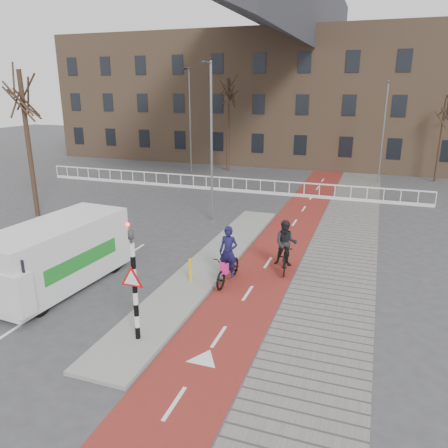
% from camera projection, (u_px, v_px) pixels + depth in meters
% --- Properties ---
extents(ground, '(120.00, 120.00, 0.00)m').
position_uv_depth(ground, '(186.00, 313.00, 14.16)').
color(ground, '#38383A').
rests_on(ground, ground).
extents(bike_lane, '(2.50, 60.00, 0.01)m').
position_uv_depth(bike_lane, '(291.00, 228.00, 22.69)').
color(bike_lane, maroon).
rests_on(bike_lane, ground).
extents(sidewalk, '(3.00, 60.00, 0.01)m').
position_uv_depth(sidewalk, '(346.00, 234.00, 21.81)').
color(sidewalk, slate).
rests_on(sidewalk, ground).
extents(curb_island, '(1.80, 16.00, 0.12)m').
position_uv_depth(curb_island, '(210.00, 264.00, 17.96)').
color(curb_island, gray).
rests_on(curb_island, ground).
extents(traffic_signal, '(0.80, 0.80, 3.68)m').
position_uv_depth(traffic_signal, '(134.00, 279.00, 11.93)').
color(traffic_signal, black).
rests_on(traffic_signal, curb_island).
extents(bollard, '(0.12, 0.12, 0.84)m').
position_uv_depth(bollard, '(190.00, 270.00, 16.15)').
color(bollard, yellow).
rests_on(bollard, curb_island).
extents(cyclist_near, '(0.83, 2.15, 2.17)m').
position_uv_depth(cyclist_near, '(228.00, 264.00, 16.15)').
color(cyclist_near, black).
rests_on(cyclist_near, bike_lane).
extents(cyclist_far, '(0.99, 2.01, 2.08)m').
position_uv_depth(cyclist_far, '(285.00, 250.00, 17.15)').
color(cyclist_far, black).
rests_on(cyclist_far, bike_lane).
extents(van, '(2.67, 5.77, 2.42)m').
position_uv_depth(van, '(56.00, 254.00, 15.65)').
color(van, silver).
rests_on(van, ground).
extents(railing, '(28.00, 0.10, 0.99)m').
position_uv_depth(railing, '(219.00, 186.00, 30.96)').
color(railing, silver).
rests_on(railing, ground).
extents(townhouse_row, '(46.00, 10.00, 15.90)m').
position_uv_depth(townhouse_row, '(292.00, 79.00, 41.60)').
color(townhouse_row, '#7F6047').
rests_on(townhouse_row, ground).
extents(tree_left, '(0.26, 0.26, 7.91)m').
position_uv_depth(tree_left, '(29.00, 146.00, 23.75)').
color(tree_left, black).
rests_on(tree_left, ground).
extents(tree_mid, '(0.29, 0.29, 7.76)m').
position_uv_depth(tree_mid, '(228.00, 126.00, 37.33)').
color(tree_mid, black).
rests_on(tree_mid, ground).
extents(tree_right, '(0.20, 0.20, 6.24)m').
position_uv_depth(tree_right, '(440.00, 141.00, 33.11)').
color(tree_right, black).
rests_on(tree_right, ground).
extents(streetlight_near, '(0.12, 0.12, 8.28)m').
position_uv_depth(streetlight_near, '(212.00, 144.00, 22.90)').
color(streetlight_near, slate).
rests_on(streetlight_near, ground).
extents(streetlight_left, '(0.12, 0.12, 8.56)m').
position_uv_depth(streetlight_left, '(190.00, 121.00, 36.69)').
color(streetlight_left, slate).
rests_on(streetlight_left, ground).
extents(streetlight_right, '(0.12, 0.12, 7.48)m').
position_uv_depth(streetlight_right, '(383.00, 133.00, 32.44)').
color(streetlight_right, slate).
rests_on(streetlight_right, ground).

